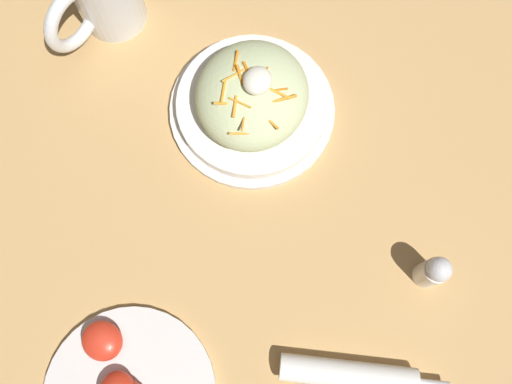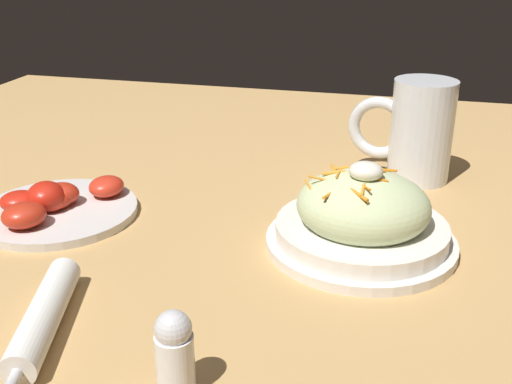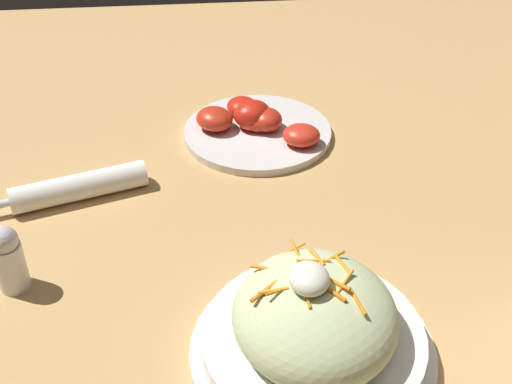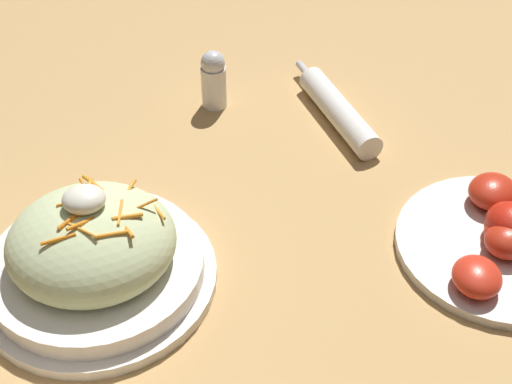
% 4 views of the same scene
% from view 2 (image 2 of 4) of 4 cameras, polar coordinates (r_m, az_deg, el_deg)
% --- Properties ---
extents(ground_plane, '(1.43, 1.43, 0.00)m').
position_cam_2_polar(ground_plane, '(0.72, -3.64, -4.12)').
color(ground_plane, tan).
extents(salad_plate, '(0.21, 0.21, 0.10)m').
position_cam_2_polar(salad_plate, '(0.69, 9.78, -2.44)').
color(salad_plate, white).
rests_on(salad_plate, ground_plane).
extents(beer_mug, '(0.15, 0.09, 0.14)m').
position_cam_2_polar(beer_mug, '(0.89, 14.67, 4.95)').
color(beer_mug, white).
rests_on(beer_mug, ground_plane).
extents(napkin_roll, '(0.07, 0.19, 0.03)m').
position_cam_2_polar(napkin_roll, '(0.58, -19.05, -10.83)').
color(napkin_roll, white).
rests_on(napkin_roll, ground_plane).
extents(tomato_plate, '(0.19, 0.19, 0.05)m').
position_cam_2_polar(tomato_plate, '(0.80, -18.07, -1.18)').
color(tomato_plate, silver).
rests_on(tomato_plate, ground_plane).
extents(salt_shaker, '(0.03, 0.03, 0.07)m').
position_cam_2_polar(salt_shaker, '(0.48, -7.54, -14.53)').
color(salt_shaker, white).
rests_on(salt_shaker, ground_plane).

